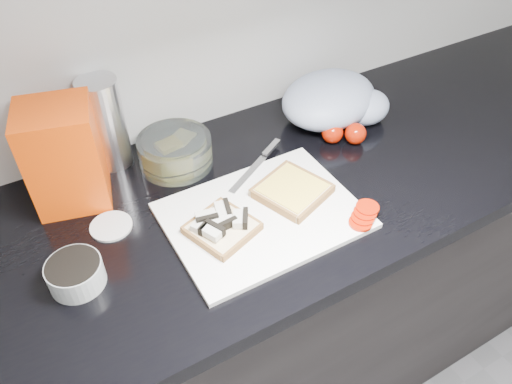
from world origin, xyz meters
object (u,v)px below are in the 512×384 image
bread_bag (64,156)px  cutting_board (263,215)px  glass_bowl (175,152)px  steel_canister (105,123)px

bread_bag → cutting_board: bearing=-24.2°
cutting_board → glass_bowl: 0.28m
glass_bowl → steel_canister: size_ratio=0.79×
cutting_board → bread_bag: bearing=141.2°
cutting_board → bread_bag: bread_bag is taller
cutting_board → glass_bowl: size_ratio=2.30×
steel_canister → glass_bowl: bearing=-33.2°
bread_bag → steel_canister: bearing=51.1°
bread_bag → glass_bowl: bearing=14.4°
cutting_board → glass_bowl: glass_bowl is taller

